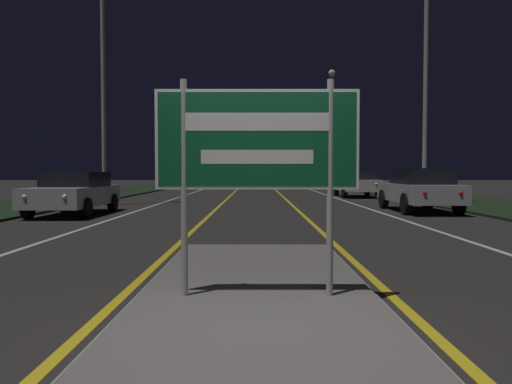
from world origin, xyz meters
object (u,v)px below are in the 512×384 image
Objects in this scene: streetlight_left_near at (102,35)px; highway_sign at (256,147)px; streetlight_right_far at (331,109)px; car_approaching_0 at (73,192)px; car_receding_1 at (356,183)px; car_receding_0 at (418,189)px; streetlight_right_near at (425,42)px.

highway_sign is at bearing -67.93° from streetlight_left_near.
car_approaching_0 is (-12.18, -25.65, -5.88)m from streetlight_right_far.
streetlight_left_near is 14.94m from car_receding_1.
streetlight_left_near is 2.25× the size of car_receding_0.
streetlight_right_near reaches higher than streetlight_left_near.
streetlight_right_far is at bearing 86.90° from car_receding_1.
car_receding_1 is at bearing 44.60° from car_approaching_0.
streetlight_left_near reaches higher than streetlight_right_far.
car_approaching_0 is at bearing -85.15° from streetlight_left_near.
car_receding_0 is 1.02× the size of car_approaching_0.
car_receding_0 is at bearing -89.29° from car_receding_1.
streetlight_left_near is at bearing 112.07° from highway_sign.
streetlight_left_near is at bearing 164.57° from car_receding_0.
streetlight_left_near reaches higher than car_receding_0.
car_approaching_0 is at bearing -164.54° from streetlight_right_near.
car_approaching_0 is at bearing 118.17° from highway_sign.
car_receding_0 reaches higher than car_approaching_0.
highway_sign reaches higher than car_approaching_0.
car_receding_0 is (-0.66, -24.48, -5.81)m from streetlight_right_far.
car_receding_1 is at bearing 76.06° from highway_sign.
car_approaching_0 is at bearing -115.40° from streetlight_right_far.
streetlight_left_near is at bearing -120.64° from streetlight_right_far.
streetlight_right_near is 6.13m from car_receding_0.
car_approaching_0 is (-12.47, -3.45, -5.68)m from streetlight_right_near.
car_receding_0 is 10.07m from car_receding_1.
highway_sign is 37.50m from streetlight_right_far.
car_approaching_0 is (-11.52, -1.17, -0.07)m from car_receding_0.
streetlight_right_far is (6.30, 36.63, 4.98)m from highway_sign.
car_receding_1 reaches higher than car_approaching_0.
streetlight_right_near is at bearing -89.24° from streetlight_right_far.
streetlight_left_near is 1.05× the size of streetlight_right_far.
streetlight_right_near is 2.45× the size of car_approaching_0.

